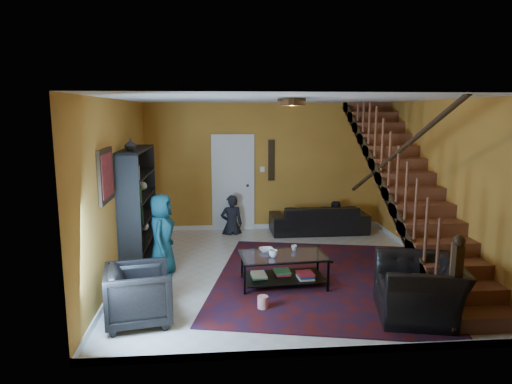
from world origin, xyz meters
The scene contains 21 objects.
floor centered at (0.00, 0.00, 0.00)m, with size 5.50×5.50×0.00m, color beige.
room centered at (-1.33, 1.33, 0.05)m, with size 5.50×5.50×5.50m.
staircase centered at (2.12, 0.00, 1.40)m, with size 0.95×5.02×3.18m.
bookshelf centered at (-2.40, 0.60, 0.96)m, with size 0.35×1.80×2.00m.
door centered at (-0.70, 2.73, 1.02)m, with size 0.82×0.05×2.05m, color silver.
framed_picture centered at (-2.57, -0.90, 1.75)m, with size 0.04×0.74×0.74m, color maroon.
wall_hanging centered at (0.15, 2.73, 1.55)m, with size 0.14×0.03×0.90m, color black.
ceiling_fixture centered at (0.00, -0.80, 2.74)m, with size 0.40×0.40×0.10m, color #3F2814.
rug centered at (0.60, -0.50, 0.01)m, with size 3.32×3.79×0.02m, color #460F0C.
sofa centered at (1.14, 2.30, 0.30)m, with size 2.09×0.82×0.61m, color black.
armchair_left centered at (-2.05, -1.75, 0.37)m, with size 0.78×0.80×0.73m, color black.
armchair_right centered at (1.50, -1.90, 0.37)m, with size 1.14×1.00×0.74m, color black.
person_adult_a centered at (-0.75, 2.35, 0.20)m, with size 0.48×0.31×1.31m, color black.
person_adult_b centered at (1.50, 2.35, 0.12)m, with size 0.55×0.43×1.13m, color black.
person_child centered at (-1.95, -0.06, 0.67)m, with size 0.65×0.42×1.33m, color #174857.
coffee_table centered at (-0.08, -0.69, 0.28)m, with size 1.33×0.84×0.49m.
cup_a centered at (-0.24, -0.79, 0.54)m, with size 0.13×0.13×0.11m, color #999999.
cup_b centered at (0.12, -0.51, 0.53)m, with size 0.09×0.09×0.08m, color #999999.
bowl centered at (-0.32, -0.52, 0.51)m, with size 0.22×0.22×0.05m, color #999999.
vase centered at (-2.41, 0.10, 2.10)m, with size 0.18×0.18×0.19m, color #999999.
popcorn_bucket centered at (-0.47, -1.52, 0.10)m, with size 0.14×0.14×0.16m, color red.
Camera 1 is at (-1.07, -7.22, 2.61)m, focal length 32.00 mm.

